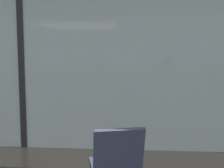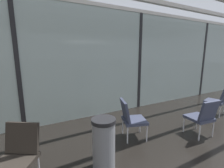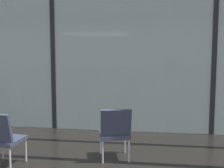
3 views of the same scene
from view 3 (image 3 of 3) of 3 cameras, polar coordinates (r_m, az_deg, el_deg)
glass_curtain_wall at (r=6.50m, az=-11.83°, el=4.51°), size 14.00×0.08×3.09m
window_mullion_1 at (r=6.50m, az=-11.83°, el=4.51°), size 0.10×0.12×3.09m
window_mullion_2 at (r=6.24m, az=20.08°, el=4.20°), size 0.10×0.12×3.09m
parked_airplane at (r=12.24m, az=4.24°, el=8.53°), size 12.93×4.44×4.44m
lounge_chair_0 at (r=4.55m, az=0.61°, el=-9.45°), size 0.60×0.63×0.87m
lounge_chair_1 at (r=4.56m, az=-21.62°, el=-9.85°), size 0.53×0.57×0.87m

